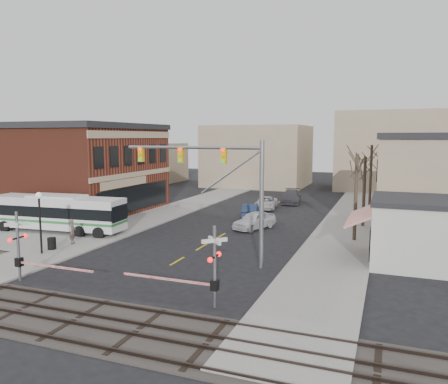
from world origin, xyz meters
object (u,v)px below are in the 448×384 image
Objects in this scene: rr_crossing_west at (24,248)px; pedestrian_near at (73,231)px; transit_bus at (58,212)px; car_a at (254,220)px; trash_bin at (52,243)px; car_b at (250,211)px; car_c at (266,203)px; car_d at (291,197)px; street_lamp at (40,210)px; traffic_signal_mast at (221,176)px; pedestrian_far at (99,220)px; rr_crossing_east at (206,267)px.

rr_crossing_west is 2.96× the size of pedestrian_near.
transit_bus is 17.08m from car_a.
transit_bus is at bearing 127.59° from trash_bin.
car_c is (0.03, 5.85, -0.03)m from car_b.
trash_bin is 0.15× the size of car_d.
street_lamp is 26.53m from car_c.
pedestrian_far is (-13.51, 5.38, -4.75)m from traffic_signal_mast.
pedestrian_far is at bearing 97.75° from street_lamp.
transit_bus is 2.17× the size of rr_crossing_west.
trash_bin is 20.06m from car_b.
trash_bin is 6.85m from pedestrian_far.
pedestrian_far reaches higher than car_c.
rr_crossing_east is 23.82m from car_b.
traffic_signal_mast is at bearing 105.42° from rr_crossing_east.
rr_crossing_west reaches higher than car_c.
car_b is 2.53× the size of pedestrian_far.
rr_crossing_east is 1.21× the size of car_a.
rr_crossing_west is 30.07m from car_c.
traffic_signal_mast is at bearing 11.74° from street_lamp.
traffic_signal_mast reaches higher than car_a.
rr_crossing_west is 1.00× the size of rr_crossing_east.
transit_bus reaches higher than pedestrian_near.
car_b is 11.20m from car_d.
car_c is at bearing -47.03° from pedestrian_near.
street_lamp is (4.09, -6.26, 1.45)m from transit_bus.
rr_crossing_west is at bearing -141.31° from traffic_signal_mast.
car_c is 0.87× the size of car_d.
traffic_signal_mast is 12.94m from street_lamp.
car_a is at bearing -97.16° from car_d.
pedestrian_near is (-9.20, -21.65, 0.39)m from car_c.
car_c is (9.50, 23.53, 0.13)m from trash_bin.
traffic_signal_mast is 1.71× the size of rr_crossing_east.
rr_crossing_east is 1.31× the size of car_b.
transit_bus reaches higher than pedestrian_far.
rr_crossing_east is 34.47m from car_d.
car_c is at bearing 78.45° from rr_crossing_west.
traffic_signal_mast is at bearing -47.22° from pedestrian_far.
car_d is at bearing -46.25° from pedestrian_near.
traffic_signal_mast is at bearing 6.35° from trash_bin.
car_a is (-1.14, 11.07, -4.93)m from traffic_signal_mast.
car_b is (-1.99, 5.20, -0.08)m from car_a.
pedestrian_near is at bearing 47.11° from car_b.
car_d is at bearing 68.57° from trash_bin.
transit_bus is 21.29m from rr_crossing_east.
rr_crossing_west is 11.05m from rr_crossing_east.
trash_bin is at bearing 146.81° from pedestrian_near.
car_d is (1.78, 5.20, 0.14)m from car_c.
car_d is (-1.32, 27.33, -4.90)m from traffic_signal_mast.
trash_bin is at bearing -52.41° from transit_bus.
pedestrian_far is (-12.19, -21.95, 0.15)m from car_d.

